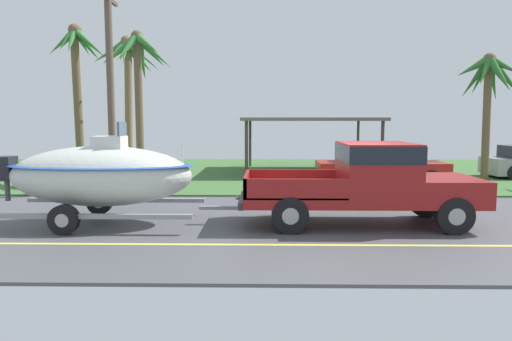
{
  "coord_description": "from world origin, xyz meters",
  "views": [
    {
      "loc": [
        -1.75,
        -10.71,
        2.41
      ],
      "look_at": [
        -1.96,
        0.88,
        1.18
      ],
      "focal_mm": 32.75,
      "sensor_mm": 36.0,
      "label": 1
    }
  ],
  "objects": [
    {
      "name": "boat_on_trailer",
      "position": [
        -5.58,
        0.06,
        1.14
      ],
      "size": [
        5.6,
        2.39,
        2.39
      ],
      "color": "gray",
      "rests_on": "ground"
    },
    {
      "name": "pickup_truck_towing",
      "position": [
        0.81,
        0.06,
        1.05
      ],
      "size": [
        5.56,
        2.1,
        1.91
      ],
      "color": "maroon",
      "rests_on": "ground"
    },
    {
      "name": "palm_tree_near_right",
      "position": [
        -8.55,
        12.66,
        5.05
      ],
      "size": [
        3.42,
        3.05,
        6.59
      ],
      "color": "brown",
      "rests_on": "ground"
    },
    {
      "name": "palm_tree_far_right",
      "position": [
        -6.58,
        7.4,
        4.59
      ],
      "size": [
        2.99,
        2.9,
        5.84
      ],
      "color": "brown",
      "rests_on": "ground"
    },
    {
      "name": "palm_tree_far_left",
      "position": [
        -11.1,
        12.79,
        5.45
      ],
      "size": [
        3.28,
        2.58,
        7.21
      ],
      "color": "brown",
      "rests_on": "ground"
    },
    {
      "name": "palm_tree_near_left",
      "position": [
        7.19,
        8.16,
        3.93
      ],
      "size": [
        3.06,
        2.83,
        5.09
      ],
      "color": "brown",
      "rests_on": "ground"
    },
    {
      "name": "parked_sedan_near",
      "position": [
        2.58,
        6.85,
        0.67
      ],
      "size": [
        4.74,
        1.81,
        1.38
      ],
      "color": "#B21E19",
      "rests_on": "ground"
    },
    {
      "name": "ground",
      "position": [
        0.0,
        8.38,
        -0.01
      ],
      "size": [
        36.0,
        22.0,
        0.11
      ],
      "color": "#4C4C51"
    },
    {
      "name": "carport_awning",
      "position": [
        0.31,
        11.1,
        2.43
      ],
      "size": [
        6.11,
        5.52,
        2.55
      ],
      "color": "#4C4238",
      "rests_on": "ground"
    },
    {
      "name": "utility_pole",
      "position": [
        -6.89,
        4.97,
        3.65
      ],
      "size": [
        0.24,
        1.8,
        7.01
      ],
      "color": "brown",
      "rests_on": "ground"
    }
  ]
}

